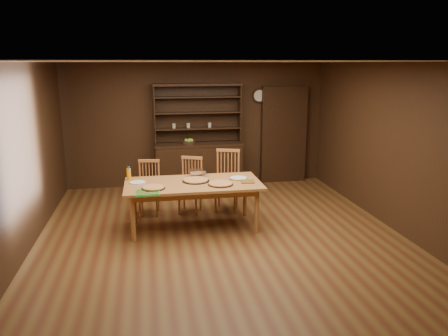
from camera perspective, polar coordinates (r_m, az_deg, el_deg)
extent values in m
plane|color=brown|center=(6.82, -0.45, -8.68)|extent=(6.00, 6.00, 0.00)
plane|color=white|center=(6.32, -0.49, 13.73)|extent=(6.00, 6.00, 0.00)
plane|color=#351E11|center=(9.37, -3.56, 5.67)|extent=(5.50, 0.00, 5.50)
plane|color=#351E11|center=(3.63, 7.58, -7.23)|extent=(5.50, 0.00, 5.50)
plane|color=#351E11|center=(6.58, -24.81, 1.06)|extent=(0.00, 6.00, 6.00)
plane|color=#351E11|center=(7.41, 21.02, 2.69)|extent=(0.00, 6.00, 6.00)
cube|color=black|center=(9.28, -3.30, 0.25)|extent=(1.80, 0.50, 0.90)
cube|color=black|center=(9.18, -3.34, 3.10)|extent=(1.84, 0.52, 0.04)
cube|color=black|center=(9.31, -3.56, 7.17)|extent=(1.80, 0.02, 1.20)
cube|color=black|center=(9.11, -9.06, 6.88)|extent=(0.02, 0.32, 1.20)
cube|color=black|center=(9.31, 2.03, 7.18)|extent=(0.02, 0.32, 1.20)
cube|color=black|center=(9.12, -3.51, 10.82)|extent=(1.84, 0.34, 0.05)
cylinder|color=#AAA390|center=(9.15, -6.56, 5.49)|extent=(0.07, 0.07, 0.10)
cylinder|color=#AAA390|center=(9.17, -4.68, 5.56)|extent=(0.07, 0.07, 0.10)
cube|color=black|center=(9.71, 7.76, 4.36)|extent=(1.00, 0.18, 2.10)
cylinder|color=black|center=(9.52, 4.62, 9.40)|extent=(0.30, 0.04, 0.30)
cylinder|color=beige|center=(9.50, 4.66, 9.39)|extent=(0.24, 0.01, 0.24)
cube|color=#A9663B|center=(6.89, -4.06, -2.07)|extent=(2.13, 1.06, 0.04)
cylinder|color=#A9663B|center=(6.59, -11.80, -6.50)|extent=(0.07, 0.07, 0.71)
cylinder|color=#A9663B|center=(7.35, -11.65, -4.36)|extent=(0.07, 0.07, 0.71)
cylinder|color=#A9663B|center=(6.78, 4.29, -5.66)|extent=(0.07, 0.07, 0.71)
cylinder|color=#A9663B|center=(7.52, 2.77, -3.68)|extent=(0.07, 0.07, 0.71)
cube|color=#B5753E|center=(7.69, -9.79, -3.16)|extent=(0.44, 0.42, 0.04)
cylinder|color=#B5753E|center=(7.65, -10.96, -4.94)|extent=(0.03, 0.03, 0.38)
cylinder|color=#B5753E|center=(7.91, -10.66, -4.31)|extent=(0.03, 0.03, 0.38)
cylinder|color=#B5753E|center=(7.61, -8.76, -4.95)|extent=(0.03, 0.03, 0.38)
cylinder|color=#B5753E|center=(7.87, -8.53, -4.31)|extent=(0.03, 0.03, 0.38)
cube|color=#B5753E|center=(7.71, -9.80, 0.93)|extent=(0.37, 0.09, 0.05)
cube|color=#B5753E|center=(7.68, -4.50, -2.90)|extent=(0.52, 0.51, 0.04)
cylinder|color=#B5753E|center=(7.66, -5.89, -4.66)|extent=(0.03, 0.03, 0.39)
cylinder|color=#B5753E|center=(7.92, -5.22, -4.03)|extent=(0.03, 0.03, 0.39)
cylinder|color=#B5753E|center=(7.57, -3.68, -4.84)|extent=(0.03, 0.03, 0.39)
cylinder|color=#B5753E|center=(7.83, -3.09, -4.19)|extent=(0.03, 0.03, 0.39)
cube|color=#B5753E|center=(7.70, -4.22, 1.35)|extent=(0.37, 0.18, 0.05)
cube|color=#B5753E|center=(7.76, 0.33, -2.32)|extent=(0.56, 0.55, 0.04)
cylinder|color=#B5753E|center=(7.71, -1.11, -4.29)|extent=(0.04, 0.04, 0.44)
cylinder|color=#B5753E|center=(8.01, -0.70, -3.61)|extent=(0.04, 0.04, 0.44)
cylinder|color=#B5753E|center=(7.66, 1.40, -4.42)|extent=(0.04, 0.04, 0.44)
cylinder|color=#B5753E|center=(7.96, 1.72, -3.72)|extent=(0.04, 0.04, 0.44)
cube|color=#B5753E|center=(7.79, 0.54, 2.32)|extent=(0.41, 0.17, 0.05)
cylinder|color=black|center=(6.62, -9.20, -2.64)|extent=(0.35, 0.35, 0.01)
cylinder|color=tan|center=(6.61, -9.21, -2.51)|extent=(0.33, 0.33, 0.02)
torus|color=#CD8A49|center=(6.61, -9.21, -2.51)|extent=(0.33, 0.33, 0.03)
cylinder|color=black|center=(6.74, -0.46, -2.16)|extent=(0.40, 0.40, 0.01)
cylinder|color=tan|center=(6.74, -0.46, -2.04)|extent=(0.36, 0.36, 0.02)
torus|color=#CD8A49|center=(6.74, -0.46, -2.04)|extent=(0.37, 0.37, 0.03)
cylinder|color=black|center=(6.95, -3.70, -1.70)|extent=(0.43, 0.43, 0.01)
cylinder|color=tan|center=(6.95, -3.70, -1.58)|extent=(0.39, 0.39, 0.02)
torus|color=#CD8A49|center=(6.95, -3.70, -1.58)|extent=(0.40, 0.40, 0.03)
cylinder|color=white|center=(6.98, -11.19, -1.86)|extent=(0.26, 0.26, 0.01)
torus|color=#3846A9|center=(6.98, -11.20, -1.84)|extent=(0.26, 0.26, 0.01)
cylinder|color=white|center=(7.11, 1.89, -1.31)|extent=(0.29, 0.29, 0.01)
torus|color=#3846A9|center=(7.11, 1.89, -1.29)|extent=(0.29, 0.29, 0.01)
cube|color=silver|center=(7.27, -3.46, -0.65)|extent=(0.26, 0.19, 0.10)
cylinder|color=#E9A00C|center=(7.15, -12.33, -0.80)|extent=(0.07, 0.07, 0.19)
cylinder|color=#1440A6|center=(7.13, -12.38, 0.07)|extent=(0.04, 0.04, 0.03)
cube|color=#AA1313|center=(6.91, 3.10, -1.77)|extent=(0.24, 0.24, 0.02)
cube|color=#AA1313|center=(7.06, 1.61, -1.42)|extent=(0.24, 0.24, 0.01)
cylinder|color=black|center=(9.10, -4.64, 3.31)|extent=(0.29, 0.29, 0.06)
sphere|color=#89CA35|center=(9.09, -4.96, 3.61)|extent=(0.08, 0.08, 0.08)
sphere|color=#89CA35|center=(9.12, -4.48, 3.66)|extent=(0.08, 0.08, 0.08)
sphere|color=#89CA35|center=(9.04, -4.61, 3.56)|extent=(0.08, 0.08, 0.08)
sphere|color=#89CA35|center=(9.08, -4.26, 3.61)|extent=(0.08, 0.08, 0.08)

